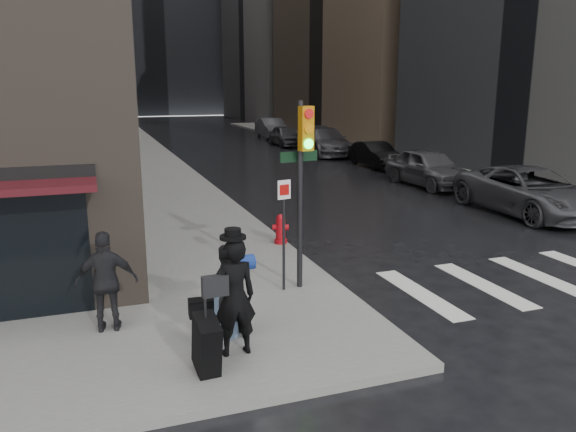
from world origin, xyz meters
The scene contains 17 objects.
ground centered at (0.00, 0.00, 0.00)m, with size 140.00×140.00×0.00m, color black.
sidewalk_left centered at (0.00, 27.00, 0.07)m, with size 4.00×50.00×0.15m, color slate.
sidewalk_right centered at (13.50, 27.00, 0.07)m, with size 3.00×50.00×0.15m, color slate.
crosswalk centered at (7.50, 1.00, 0.00)m, with size 8.50×3.00×0.01m.
bldg_right_far centered at (26.00, 58.00, 12.50)m, with size 22.00×20.00×25.00m, color #65635E.
bldg_distant centered at (6.00, 78.00, 16.00)m, with size 40.00×12.00×32.00m, color #65635E.
man_overcoat centered at (-1.05, -0.69, 1.03)m, with size 1.08×1.09×2.09m.
man_jeans centered at (-0.91, 0.10, 0.96)m, with size 1.14×0.68×1.61m.
man_greycoat centered at (-2.77, 0.99, 1.03)m, with size 1.08×0.56×1.77m.
traffic_light centered at (1.09, 1.81, 2.64)m, with size 0.95×0.52×3.86m.
fire_hydrant centered at (1.80, 5.18, 0.51)m, with size 0.46×0.35×0.80m.
parked_car_0 centered at (11.07, 6.23, 0.79)m, with size 2.64×5.72×1.59m, color #444449.
parked_car_1 centered at (10.90, 12.06, 0.81)m, with size 1.91×4.75×1.62m, color #4B4A4F.
parked_car_2 centered at (11.46, 17.89, 0.67)m, with size 1.41×4.05×1.34m, color black.
parked_car_3 centered at (11.06, 23.72, 0.84)m, with size 2.35×5.78×1.68m, color #3C3C41.
parked_car_4 centered at (10.51, 29.55, 0.72)m, with size 1.71×4.24×1.44m, color #46464B.
parked_car_5 centered at (11.33, 35.38, 0.82)m, with size 1.73×4.96×1.63m, color #45454A.
Camera 1 is at (-2.89, -8.58, 4.32)m, focal length 35.00 mm.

